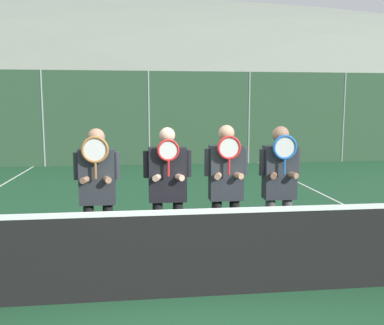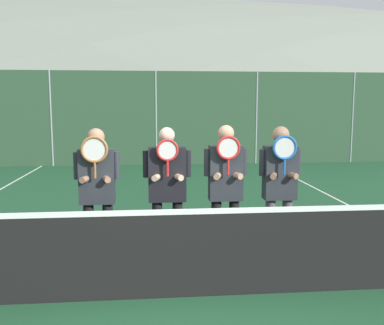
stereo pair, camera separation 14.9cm
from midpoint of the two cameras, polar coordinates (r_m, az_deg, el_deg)
name	(u,v)px [view 1 (the left image)]	position (r m, az deg, el deg)	size (l,w,h in m)	color
ground_plane	(172,298)	(4.91, -3.62, -17.56)	(120.00, 120.00, 0.00)	#1E4C2D
hill_distant	(142,120)	(57.44, -6.77, 5.60)	(134.54, 74.74, 26.16)	gray
clubhouse_building	(161,114)	(23.27, -4.38, 6.51)	(18.06, 5.50, 3.17)	tan
fence_back	(149,118)	(14.94, -6.07, 5.86)	(21.36, 0.06, 3.24)	gray
tennis_net	(172,253)	(4.72, -3.68, -11.96)	(10.58, 0.09, 1.09)	gray
court_line_right_sideline	(367,216)	(8.78, 21.83, -6.62)	(0.05, 16.00, 0.01)	white
player_leftmost	(97,187)	(5.46, -13.26, -3.25)	(0.57, 0.34, 1.81)	black
player_center_left	(168,186)	(5.47, -4.05, -3.12)	(0.61, 0.34, 1.81)	black
player_center_right	(226,185)	(5.48, 3.77, -2.97)	(0.56, 0.34, 1.84)	black
player_rightmost	(279,183)	(5.68, 10.85, -2.74)	(0.55, 0.34, 1.82)	#56565B
car_far_left	(8,134)	(18.88, -23.50, 3.46)	(4.77, 2.02, 1.76)	#285638
car_left_of_center	(134,134)	(17.76, -7.95, 3.76)	(4.03, 1.98, 1.73)	navy
car_center	(249,133)	(18.59, 7.40, 3.88)	(4.47, 2.07, 1.68)	#285638
car_right_of_center	(354,130)	(20.64, 20.64, 4.06)	(4.10, 2.09, 1.88)	black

